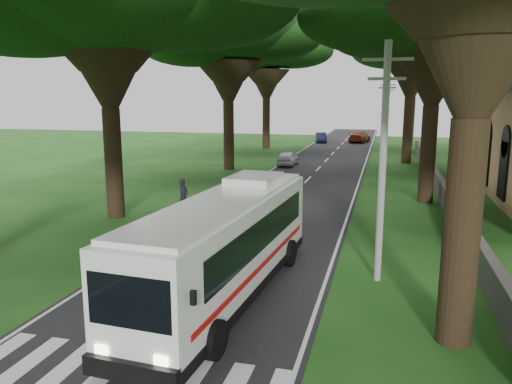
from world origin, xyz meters
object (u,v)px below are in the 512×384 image
object	(u,v)px
pole_far	(387,115)
distant_car_c	(359,137)
distant_car_a	(288,158)
distant_car_b	(321,137)
pedestrian	(183,196)
coach_bus	(227,244)
pole_mid	(386,125)
pole_near	(383,160)

from	to	relation	value
pole_far	distant_car_c	bearing A→B (deg)	105.46
distant_car_a	distant_car_b	bearing A→B (deg)	-90.42
distant_car_b	distant_car_c	world-z (taller)	distant_car_c
pole_far	pedestrian	xyz separation A→B (m)	(-10.38, -32.34, -3.24)
pole_far	pedestrian	distance (m)	34.12
distant_car_a	distant_car_b	world-z (taller)	distant_car_a
coach_bus	pedestrian	distance (m)	11.85
distant_car_b	pedestrian	xyz separation A→B (m)	(-1.88, -43.40, 0.26)
pole_mid	distant_car_c	size ratio (longest dim) A/B	1.55
pole_mid	pole_far	bearing A→B (deg)	90.00
pole_near	coach_bus	bearing A→B (deg)	-150.06
distant_car_b	distant_car_c	xyz separation A→B (m)	(5.07, 1.35, 0.10)
coach_bus	distant_car_a	distance (m)	30.35
distant_car_c	pedestrian	size ratio (longest dim) A/B	2.74
pole_far	distant_car_c	size ratio (longest dim) A/B	1.55
pedestrian	pole_far	bearing A→B (deg)	-7.56
distant_car_c	distant_car_a	bearing A→B (deg)	89.35
pole_near	pedestrian	world-z (taller)	pole_near
coach_bus	distant_car_a	world-z (taller)	coach_bus
pole_near	distant_car_c	xyz separation A→B (m)	(-3.43, 52.42, -3.40)
pedestrian	distant_car_a	bearing A→B (deg)	4.81
pole_far	coach_bus	world-z (taller)	pole_far
pole_mid	coach_bus	bearing A→B (deg)	-101.44
pole_far	distant_car_b	xyz separation A→B (m)	(-8.50, 11.07, -3.50)
pole_near	pole_far	distance (m)	40.00
coach_bus	distant_car_a	bearing A→B (deg)	101.36
pole_near	distant_car_b	bearing A→B (deg)	99.45
pole_near	pole_mid	bearing A→B (deg)	90.00
distant_car_b	distant_car_c	bearing A→B (deg)	4.35
distant_car_b	distant_car_a	bearing A→B (deg)	-100.59
distant_car_a	pedestrian	bearing A→B (deg)	84.16
pole_far	distant_car_a	xyz separation A→B (m)	(-8.50, -12.56, -3.49)
distant_car_a	coach_bus	bearing A→B (deg)	97.01
pedestrian	distant_car_c	bearing A→B (deg)	1.41
pole_far	distant_car_a	bearing A→B (deg)	-124.08
pole_mid	pole_far	distance (m)	20.00
pole_near	distant_car_b	world-z (taller)	pole_near
coach_bus	distant_car_c	world-z (taller)	coach_bus
coach_bus	distant_car_c	distance (m)	55.08
distant_car_b	coach_bus	bearing A→B (deg)	-96.42
pole_far	pedestrian	world-z (taller)	pole_far
pole_near	pedestrian	bearing A→B (deg)	143.56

